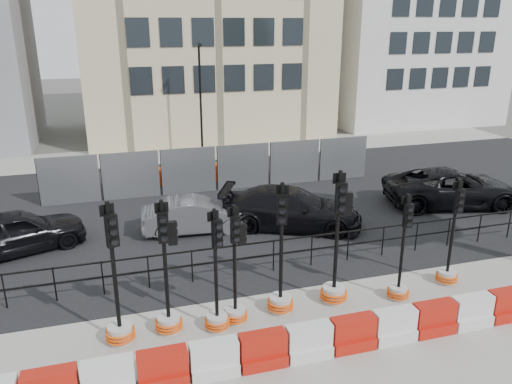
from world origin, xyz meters
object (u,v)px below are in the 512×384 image
object	(u,v)px
traffic_signal_a	(119,315)
car_a	(16,232)
traffic_signal_d	(236,296)
car_c	(291,208)
traffic_signal_h	(449,263)

from	to	relation	value
traffic_signal_a	car_a	bearing A→B (deg)	97.53
traffic_signal_a	traffic_signal_d	world-z (taller)	traffic_signal_a
car_a	car_c	world-z (taller)	car_c
traffic_signal_h	car_a	distance (m)	13.11
traffic_signal_h	car_c	distance (m)	5.79
traffic_signal_d	car_c	bearing A→B (deg)	54.27
traffic_signal_a	car_c	xyz separation A→B (m)	(6.11, 5.27, 0.01)
traffic_signal_d	traffic_signal_h	world-z (taller)	traffic_signal_h
traffic_signal_d	car_c	xyz separation A→B (m)	(3.37, 5.24, -0.00)
traffic_signal_a	traffic_signal_d	distance (m)	2.74
traffic_signal_a	car_c	world-z (taller)	traffic_signal_a
traffic_signal_a	car_c	distance (m)	8.07
traffic_signal_a	car_c	size ratio (longest dim) A/B	0.64
car_c	traffic_signal_a	bearing A→B (deg)	155.74
traffic_signal_a	car_a	world-z (taller)	traffic_signal_a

